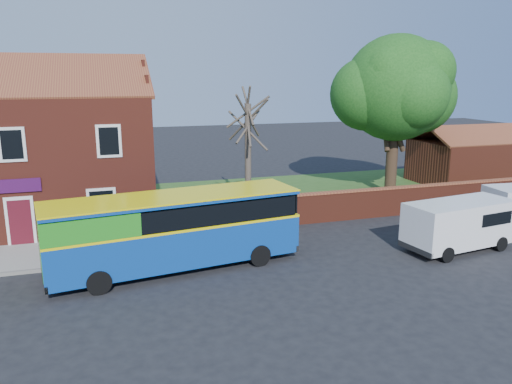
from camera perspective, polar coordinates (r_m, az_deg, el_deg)
name	(u,v)px	position (r m, az deg, el deg)	size (l,w,h in m)	color
ground	(212,294)	(17.93, -5.10, -11.56)	(120.00, 120.00, 0.00)	black
pavement	(18,258)	(23.22, -25.60, -6.83)	(18.00, 3.50, 0.12)	gray
kerb	(11,273)	(21.59, -26.22, -8.34)	(18.00, 0.15, 0.14)	slate
grass_strip	(360,190)	(34.07, 11.80, 0.22)	(26.00, 12.00, 0.04)	#426B28
shop_building	(26,158)	(27.98, -24.76, 3.59)	(12.30, 8.13, 10.50)	maroon
boundary_wall	(414,199)	(28.95, 17.61, -0.79)	(22.00, 0.38, 1.60)	maroon
outbuilding	(473,160)	(38.92, 23.60, 3.37)	(8.20, 5.06, 4.17)	maroon
bus	(167,229)	(19.68, -10.13, -4.14)	(10.07, 3.85, 2.99)	#0E409A
van_near	(459,223)	(23.51, 22.24, -3.31)	(5.17, 2.65, 2.17)	white
large_tree	(395,91)	(32.55, 15.65, 11.01)	(8.18, 6.47, 9.98)	black
bare_tree	(248,154)	(26.71, -0.92, 4.35)	(2.48, 2.95, 6.62)	#4C4238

